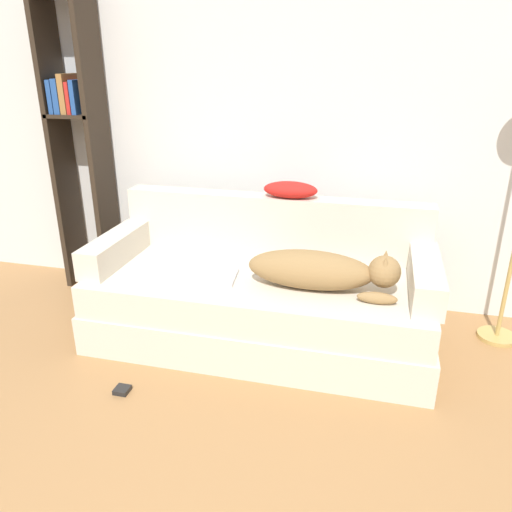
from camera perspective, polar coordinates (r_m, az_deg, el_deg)
name	(u,v)px	position (r m, az deg, el deg)	size (l,w,h in m)	color
wall_back	(282,93)	(3.25, 3.03, 18.07)	(7.25, 0.06, 2.70)	silver
couch	(260,308)	(2.91, 0.46, -5.93)	(1.92, 0.86, 0.42)	beige
couch_backrest	(274,225)	(3.08, 2.08, 3.60)	(1.88, 0.15, 0.36)	beige
couch_arm_left	(117,248)	(3.10, -15.62, 0.94)	(0.15, 0.67, 0.17)	beige
couch_arm_right	(425,277)	(2.73, 18.79, -2.31)	(0.15, 0.67, 0.17)	beige
dog	(321,270)	(2.63, 7.43, -1.63)	(0.79, 0.25, 0.23)	olive
laptop	(207,276)	(2.79, -5.65, -2.31)	(0.35, 0.26, 0.02)	#B7B7BC
throw_pillow	(290,190)	(2.99, 3.96, 7.57)	(0.32, 0.16, 0.10)	red
bookshelf	(78,135)	(3.63, -19.72, 12.91)	(0.33, 0.26, 1.94)	#2D2319
power_adapter	(122,390)	(2.67, -15.05, -14.57)	(0.07, 0.07, 0.02)	black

